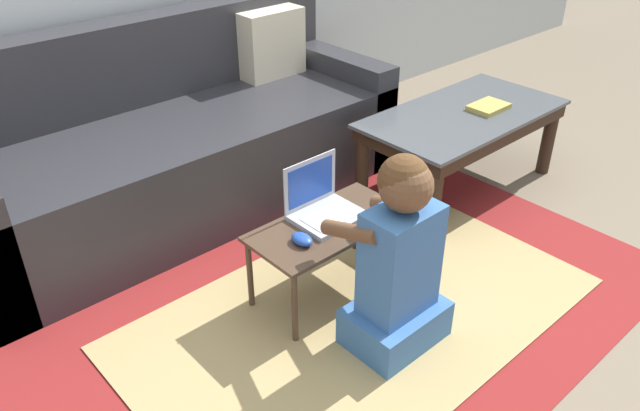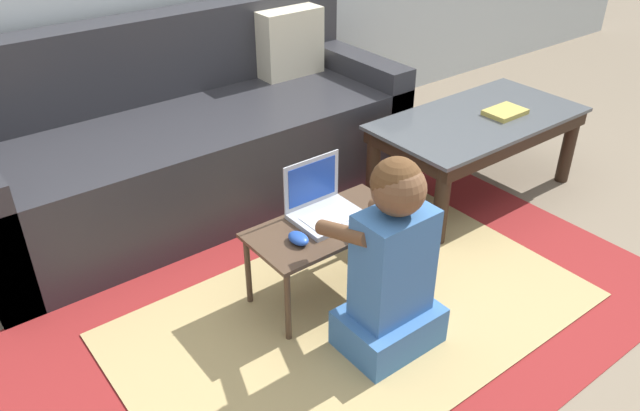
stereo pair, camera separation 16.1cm
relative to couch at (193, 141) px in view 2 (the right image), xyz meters
The scene contains 9 objects.
ground_plane 1.17m from the couch, 88.09° to the right, with size 16.00×16.00×0.00m, color #7F705B.
area_rug 1.27m from the couch, 88.11° to the right, with size 2.54×1.54×0.01m.
couch is the anchor object (origin of this frame).
coffee_table 1.44m from the couch, 35.99° to the right, with size 1.10×0.57×0.43m.
laptop_desk 1.05m from the couch, 87.76° to the right, with size 0.64×0.32×0.34m.
laptop 1.00m from the couch, 86.45° to the right, with size 0.27×0.22×0.23m.
computer_mouse 1.09m from the couch, 96.71° to the right, with size 0.06×0.10×0.04m.
person_seated 1.42m from the couch, 88.89° to the right, with size 0.36×0.39×0.78m.
book_on_table 1.58m from the couch, 35.07° to the right, with size 0.20×0.14×0.02m.
Camera 2 is at (-1.27, -1.52, 1.67)m, focal length 35.00 mm.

